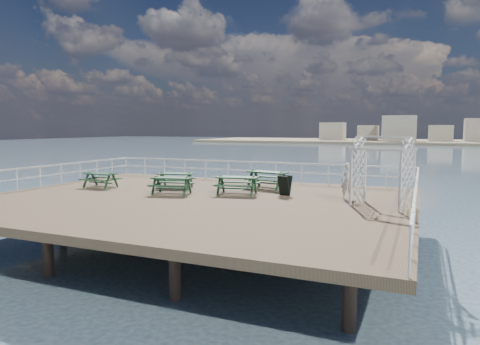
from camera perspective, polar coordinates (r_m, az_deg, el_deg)
The scene contains 11 objects.
ground at distance 18.51m, azimuth -6.32°, elevation -3.88°, with size 18.00×14.00×0.30m, color brown.
sea_backdrop at distance 150.02m, azimuth 24.56°, elevation 4.11°, with size 300.00×300.00×9.20m.
railing at distance 20.66m, azimuth -3.03°, elevation 0.04°, with size 17.77×13.76×1.10m.
picnic_table_a at distance 21.78m, azimuth -8.56°, elevation -0.60°, with size 2.01×1.77×0.84m.
picnic_table_b at distance 19.42m, azimuth -0.39°, elevation -1.20°, with size 2.08×1.78×0.91m.
picnic_table_c at distance 21.29m, azimuth 3.69°, elevation -0.48°, with size 2.27×1.97×0.97m.
picnic_table_d at distance 22.87m, azimuth -18.11°, elevation -0.56°, with size 1.73×1.42×0.82m.
picnic_table_e at distance 19.72m, azimuth -9.11°, elevation -1.24°, with size 2.05×1.78×0.87m.
trellis_arbor at distance 17.17m, azimuth 18.35°, elevation -0.37°, with size 2.45×1.90×2.71m.
sandwich_board at distance 19.19m, azimuth 6.00°, elevation -1.75°, with size 0.65×0.56×0.90m.
person at distance 18.59m, azimuth 14.18°, elevation -1.11°, with size 0.56×0.37×1.55m, color silver.
Camera 1 is at (8.99, -15.87, 3.02)m, focal length 32.00 mm.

